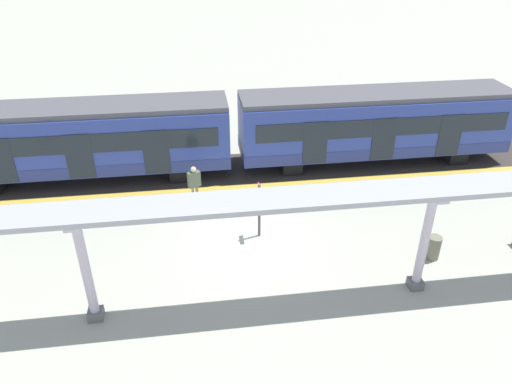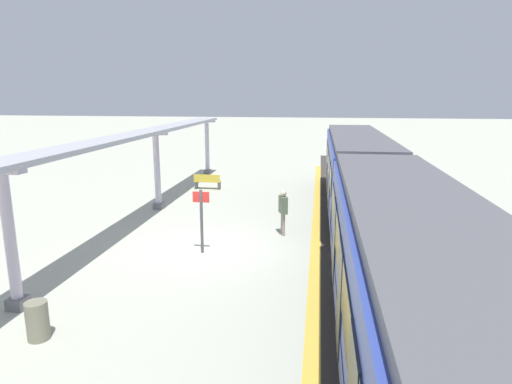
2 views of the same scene
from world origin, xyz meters
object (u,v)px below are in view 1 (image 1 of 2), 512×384
at_px(train_near_carriage, 84,141).
at_px(train_far_carriage, 374,125).
at_px(canopy_pillar_third, 424,241).
at_px(trash_bin, 433,247).
at_px(platform_info_sign, 259,205).
at_px(passenger_waiting_near_edge, 194,181).
at_px(canopy_pillar_second, 86,270).

height_order(train_near_carriage, train_far_carriage, same).
bearing_deg(canopy_pillar_third, trash_bin, 138.52).
height_order(platform_info_sign, passenger_waiting_near_edge, platform_info_sign).
bearing_deg(train_far_carriage, trash_bin, -3.65).
bearing_deg(trash_bin, train_far_carriage, 176.35).
xyz_separation_m(canopy_pillar_second, platform_info_sign, (-3.56, 5.43, -0.49)).
bearing_deg(canopy_pillar_third, passenger_waiting_near_edge, -131.67).
distance_m(train_near_carriage, passenger_waiting_near_edge, 5.65).
bearing_deg(canopy_pillar_second, canopy_pillar_third, 90.00).
height_order(train_far_carriage, canopy_pillar_second, canopy_pillar_second).
relative_size(train_near_carriage, canopy_pillar_second, 3.54).
xyz_separation_m(platform_info_sign, passenger_waiting_near_edge, (-2.56, -2.30, -0.22)).
distance_m(trash_bin, platform_info_sign, 6.26).
bearing_deg(train_far_carriage, train_near_carriage, -90.00).
relative_size(platform_info_sign, passenger_waiting_near_edge, 1.25).
height_order(train_near_carriage, canopy_pillar_third, canopy_pillar_third).
xyz_separation_m(canopy_pillar_second, passenger_waiting_near_edge, (-6.12, 3.13, -0.72)).
bearing_deg(platform_info_sign, canopy_pillar_second, -56.77).
height_order(canopy_pillar_second, canopy_pillar_third, same).
bearing_deg(canopy_pillar_second, platform_info_sign, 123.23).
bearing_deg(train_near_carriage, train_far_carriage, 90.00).
xyz_separation_m(train_far_carriage, platform_info_sign, (5.60, -6.30, -0.50)).
relative_size(canopy_pillar_third, trash_bin, 4.09).
height_order(canopy_pillar_third, platform_info_sign, canopy_pillar_third).
xyz_separation_m(train_near_carriage, trash_bin, (7.77, 12.81, -1.39)).
relative_size(canopy_pillar_second, trash_bin, 4.09).
xyz_separation_m(canopy_pillar_second, canopy_pillar_third, (0.00, 10.01, 0.00)).
xyz_separation_m(canopy_pillar_second, trash_bin, (-1.39, 11.24, -1.38)).
height_order(train_near_carriage, passenger_waiting_near_edge, train_near_carriage).
relative_size(canopy_pillar_third, passenger_waiting_near_edge, 2.04).
xyz_separation_m(train_near_carriage, passenger_waiting_near_edge, (3.04, 4.70, -0.73)).
bearing_deg(platform_info_sign, train_far_carriage, 131.64).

